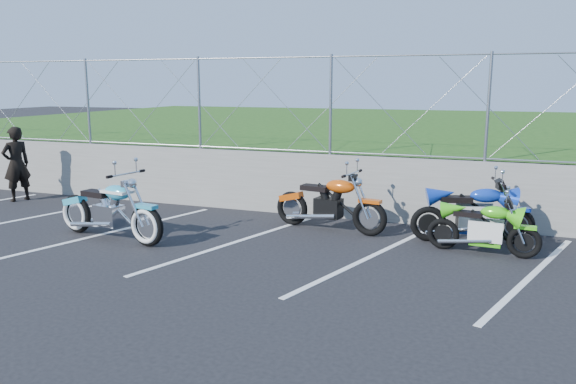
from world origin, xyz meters
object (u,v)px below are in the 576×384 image
(sportbike_green, at_px, (485,230))
(cruiser_turquoise, at_px, (111,212))
(sportbike_blue, at_px, (474,216))
(person_standing, at_px, (16,164))
(naked_orange, at_px, (331,205))

(sportbike_green, bearing_deg, cruiser_turquoise, -163.07)
(sportbike_green, relative_size, sportbike_blue, 0.86)
(cruiser_turquoise, distance_m, sportbike_blue, 6.37)
(sportbike_blue, bearing_deg, cruiser_turquoise, -175.59)
(sportbike_blue, distance_m, person_standing, 10.23)
(cruiser_turquoise, distance_m, naked_orange, 3.99)
(cruiser_turquoise, bearing_deg, person_standing, 164.50)
(naked_orange, relative_size, sportbike_blue, 1.09)
(naked_orange, height_order, sportbike_blue, naked_orange)
(naked_orange, height_order, sportbike_green, naked_orange)
(cruiser_turquoise, bearing_deg, sportbike_blue, 28.70)
(cruiser_turquoise, relative_size, sportbike_blue, 1.18)
(cruiser_turquoise, height_order, sportbike_blue, cruiser_turquoise)
(cruiser_turquoise, bearing_deg, sportbike_green, 22.71)
(sportbike_green, xyz_separation_m, person_standing, (-10.41, 0.63, 0.48))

